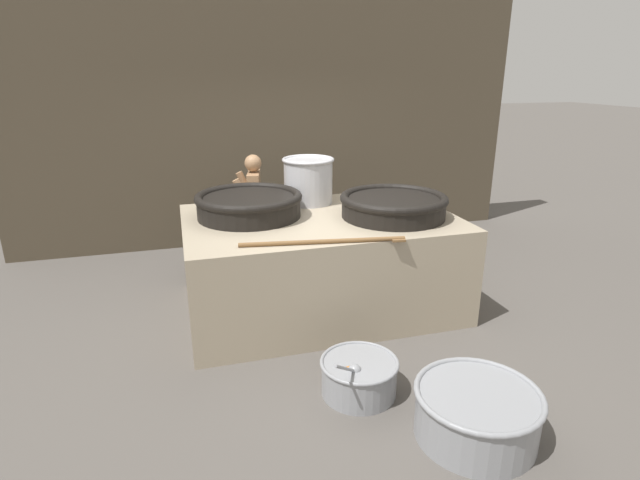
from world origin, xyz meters
TOP-DOWN VIEW (x-y plane):
  - ground_plane at (0.00, 0.00)m, footprint 60.00×60.00m
  - back_wall at (0.00, 2.51)m, footprint 7.47×0.24m
  - hearth_platform at (0.00, 0.00)m, footprint 2.80×1.84m
  - giant_wok_near at (-0.71, 0.22)m, footprint 1.11×1.11m
  - giant_wok_far at (0.74, -0.20)m, footprint 1.12×1.12m
  - stock_pot at (0.04, 0.61)m, footprint 0.59×0.59m
  - stirring_paddle at (-0.15, -0.83)m, footprint 1.48×0.29m
  - cook at (-0.50, 1.25)m, footprint 0.41×0.59m
  - prep_bowl_vegetables at (-0.14, -1.61)m, footprint 0.65×0.71m
  - prep_bowl_meat at (0.48, -2.31)m, footprint 0.89×0.89m

SIDE VIEW (x-z plane):
  - ground_plane at x=0.00m, z-range 0.00..0.00m
  - prep_bowl_vegetables at x=-0.14m, z-range -0.11..0.44m
  - prep_bowl_meat at x=0.48m, z-range 0.02..0.39m
  - hearth_platform at x=0.00m, z-range 0.00..1.02m
  - cook at x=-0.50m, z-range 0.06..1.56m
  - stirring_paddle at x=-0.15m, z-range 1.02..1.06m
  - giant_wok_far at x=0.74m, z-range 1.03..1.27m
  - giant_wok_near at x=-0.71m, z-range 1.03..1.28m
  - stock_pot at x=0.04m, z-range 1.03..1.55m
  - back_wall at x=0.00m, z-range 0.00..3.54m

